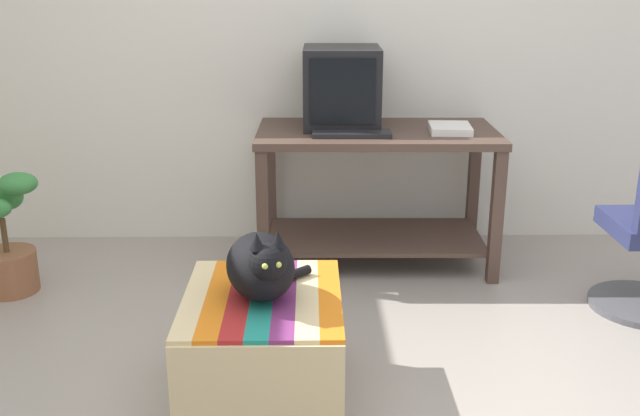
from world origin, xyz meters
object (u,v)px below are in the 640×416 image
Objects in this scene: desk at (376,173)px; book at (450,128)px; ottoman_with_blanket at (263,348)px; tv_monitor at (341,88)px; potted_plant at (5,243)px; keyboard at (352,134)px; cat at (262,266)px.

book reaches higher than desk.
desk is 1.51m from ottoman_with_blanket.
tv_monitor is 0.64× the size of ottoman_with_blanket.
tv_monitor is at bearing 153.61° from desk.
potted_plant is at bearing -167.32° from desk.
desk is at bearing 68.97° from ottoman_with_blanket.
potted_plant is at bearing -170.99° from keyboard.
keyboard is (0.04, -0.25, -0.19)m from tv_monitor.
tv_monitor is (-0.19, 0.10, 0.44)m from desk.
desk is 2.89× the size of tv_monitor.
desk is at bearing 11.72° from potted_plant.
desk is 3.14× the size of cat.
desk is 2.05× the size of potted_plant.
keyboard reaches higher than desk.
ottoman_with_blanket is (-0.34, -1.48, -0.73)m from tv_monitor.
keyboard is 1.40m from ottoman_with_blanket.
book reaches higher than keyboard.
keyboard is 0.58× the size of ottoman_with_blanket.
tv_monitor is at bearing 76.87° from ottoman_with_blanket.
book reaches higher than ottoman_with_blanket.
book is at bearing 55.67° from ottoman_with_blanket.
tv_monitor is at bearing 60.90° from cat.
desk is at bearing 175.67° from book.
potted_plant is (-1.86, -0.39, -0.24)m from desk.
book is (0.52, 0.09, 0.01)m from keyboard.
potted_plant is (-2.24, -0.33, -0.50)m from book.
tv_monitor is 1.69m from ottoman_with_blanket.
ottoman_with_blanket is at bearing -36.73° from potted_plant.
tv_monitor is at bearing 169.02° from book.
cat reaches higher than potted_plant.
ottoman_with_blanket is 1.71× the size of cat.
ottoman_with_blanket is 1.12× the size of potted_plant.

